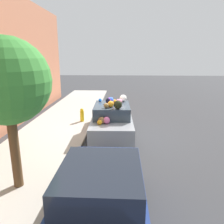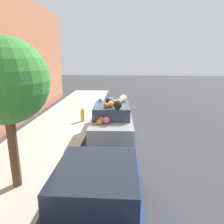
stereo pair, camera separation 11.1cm
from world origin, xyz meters
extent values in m
plane|color=#38383A|center=(0.00, 0.00, 0.00)|extent=(60.00, 60.00, 0.00)
cube|color=#B2ADA3|center=(0.00, 2.70, 0.06)|extent=(24.00, 3.20, 0.12)
cylinder|color=brown|center=(-4.22, 2.27, 1.14)|extent=(0.24, 0.24, 2.05)
sphere|color=#388433|center=(-4.22, 2.27, 2.90)|extent=(2.10, 2.10, 2.10)
cylinder|color=gold|center=(1.66, 1.64, 0.39)|extent=(0.20, 0.20, 0.55)
sphere|color=gold|center=(1.66, 1.64, 0.73)|extent=(0.18, 0.18, 0.18)
cube|color=gray|center=(0.00, -0.02, 0.60)|extent=(4.14, 1.83, 0.63)
cube|color=#333D47|center=(-0.16, -0.02, 1.17)|extent=(1.89, 1.56, 0.51)
cylinder|color=black|center=(1.24, 0.80, 0.28)|extent=(0.57, 0.20, 0.57)
cylinder|color=black|center=(1.29, -0.76, 0.28)|extent=(0.57, 0.20, 0.57)
cylinder|color=black|center=(-1.29, 0.72, 0.28)|extent=(0.57, 0.20, 0.57)
cylinder|color=black|center=(-1.24, -0.84, 0.28)|extent=(0.57, 0.20, 0.57)
ellipsoid|color=#F99F14|center=(0.30, -0.11, 1.50)|extent=(0.24, 0.23, 0.14)
sphere|color=pink|center=(-1.20, 0.14, 1.05)|extent=(0.36, 0.36, 0.27)
sphere|color=black|center=(-0.88, -0.29, 1.60)|extent=(0.44, 0.44, 0.34)
sphere|color=white|center=(1.66, 0.41, 1.02)|extent=(0.24, 0.24, 0.21)
sphere|color=olive|center=(1.32, 0.29, 1.04)|extent=(0.31, 0.31, 0.25)
sphere|color=brown|center=(-1.22, 0.32, 1.05)|extent=(0.36, 0.36, 0.27)
sphere|color=red|center=(-0.44, -0.02, 1.54)|extent=(0.27, 0.27, 0.21)
ellipsoid|color=black|center=(0.05, 0.14, 1.56)|extent=(0.34, 0.34, 0.25)
sphere|color=pink|center=(1.31, 0.28, 0.99)|extent=(0.16, 0.16, 0.15)
ellipsoid|color=orange|center=(-0.60, 0.00, 1.56)|extent=(0.35, 0.35, 0.26)
sphere|color=orange|center=(-1.35, 0.39, 1.01)|extent=(0.27, 0.27, 0.19)
sphere|color=white|center=(1.09, 0.27, 1.05)|extent=(0.27, 0.27, 0.26)
sphere|color=blue|center=(0.12, 0.05, 1.57)|extent=(0.40, 0.40, 0.28)
sphere|color=blue|center=(1.21, -0.44, 1.00)|extent=(0.23, 0.23, 0.17)
ellipsoid|color=pink|center=(0.11, -0.33, 1.53)|extent=(0.28, 0.32, 0.20)
ellipsoid|color=purple|center=(0.10, 0.07, 1.57)|extent=(0.39, 0.42, 0.27)
sphere|color=black|center=(0.88, 0.47, 1.06)|extent=(0.29, 0.29, 0.29)
sphere|color=blue|center=(0.47, 0.55, 1.51)|extent=(0.21, 0.21, 0.15)
sphere|color=yellow|center=(1.15, 0.10, 1.06)|extent=(0.38, 0.38, 0.29)
ellipsoid|color=pink|center=(1.49, -0.61, 1.04)|extent=(0.25, 0.23, 0.24)
sphere|color=green|center=(1.07, 0.31, 1.07)|extent=(0.40, 0.40, 0.31)
sphere|color=silver|center=(0.52, -0.50, 1.59)|extent=(0.37, 0.37, 0.32)
sphere|color=olive|center=(-0.76, 0.18, 1.53)|extent=(0.27, 0.27, 0.20)
cube|color=navy|center=(-5.48, -0.08, 0.63)|extent=(3.99, 1.74, 0.62)
cube|color=#1E232D|center=(-5.64, -0.08, 1.21)|extent=(1.80, 1.52, 0.55)
cylinder|color=black|center=(-4.24, 0.71, 0.32)|extent=(0.65, 0.18, 0.65)
cylinder|color=black|center=(-4.25, -0.87, 0.32)|extent=(0.65, 0.18, 0.65)
camera|label=1|loc=(-9.25, -0.48, 3.49)|focal=35.00mm
camera|label=2|loc=(-9.25, -0.59, 3.49)|focal=35.00mm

